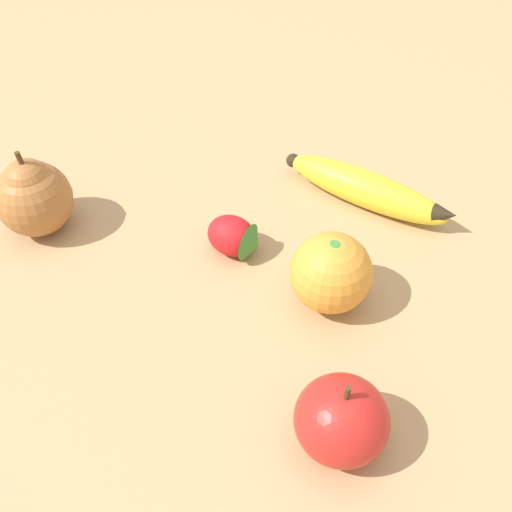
{
  "coord_description": "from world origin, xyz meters",
  "views": [
    {
      "loc": [
        0.45,
        0.12,
        0.43
      ],
      "look_at": [
        0.07,
        0.07,
        0.03
      ],
      "focal_mm": 42.0,
      "sensor_mm": 36.0,
      "label": 1
    }
  ],
  "objects_px": {
    "banana": "(367,189)",
    "strawberry": "(235,237)",
    "orange": "(331,273)",
    "pear": "(33,196)",
    "apple": "(341,420)"
  },
  "relations": [
    {
      "from": "orange",
      "to": "strawberry",
      "type": "height_order",
      "value": "orange"
    },
    {
      "from": "orange",
      "to": "pear",
      "type": "height_order",
      "value": "pear"
    },
    {
      "from": "banana",
      "to": "strawberry",
      "type": "xyz_separation_m",
      "value": [
        0.09,
        -0.13,
        0.0
      ]
    },
    {
      "from": "pear",
      "to": "strawberry",
      "type": "xyz_separation_m",
      "value": [
        0.01,
        0.2,
        -0.02
      ]
    },
    {
      "from": "orange",
      "to": "pear",
      "type": "relative_size",
      "value": 0.78
    },
    {
      "from": "orange",
      "to": "apple",
      "type": "bearing_deg",
      "value": 6.12
    },
    {
      "from": "strawberry",
      "to": "banana",
      "type": "bearing_deg",
      "value": 57.34
    },
    {
      "from": "pear",
      "to": "banana",
      "type": "bearing_deg",
      "value": 103.87
    },
    {
      "from": "orange",
      "to": "strawberry",
      "type": "relative_size",
      "value": 1.13
    },
    {
      "from": "apple",
      "to": "pear",
      "type": "bearing_deg",
      "value": -122.27
    },
    {
      "from": "banana",
      "to": "orange",
      "type": "bearing_deg",
      "value": -77.94
    },
    {
      "from": "banana",
      "to": "apple",
      "type": "height_order",
      "value": "apple"
    },
    {
      "from": "banana",
      "to": "strawberry",
      "type": "height_order",
      "value": "same"
    },
    {
      "from": "banana",
      "to": "strawberry",
      "type": "relative_size",
      "value": 2.87
    },
    {
      "from": "orange",
      "to": "pear",
      "type": "distance_m",
      "value": 0.3
    }
  ]
}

